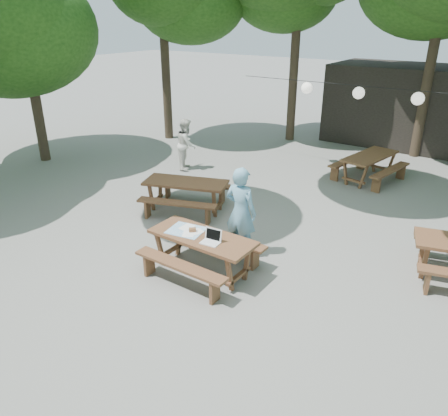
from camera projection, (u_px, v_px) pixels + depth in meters
ground at (252, 256)px, 8.76m from camera, size 80.00×80.00×0.00m
pavilion at (416, 106)px, 15.81m from camera, size 6.00×3.00×2.80m
main_picnic_table at (202, 253)px, 8.10m from camera, size 2.00×1.58×0.75m
picnic_table_nw at (186, 195)px, 10.69m from camera, size 2.33×2.13×0.75m
picnic_table_far_e at (369, 167)px, 12.66m from camera, size 1.89×2.15×0.75m
woman at (241, 212)px, 8.50m from camera, size 0.68×0.45×1.84m
second_person at (187, 144)px, 13.45m from camera, size 0.89×0.95×1.56m
laptop at (212, 239)px, 7.71m from camera, size 0.36×0.29×0.24m
tabletop_clutter at (188, 230)px, 8.13m from camera, size 0.73×0.65×0.08m
paper_lanterns at (359, 93)px, 12.38m from camera, size 9.00×0.34×0.38m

